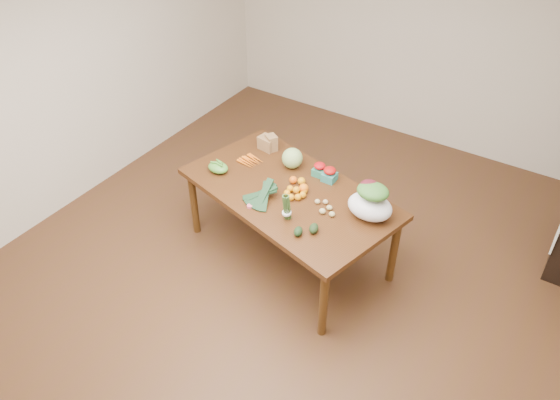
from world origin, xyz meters
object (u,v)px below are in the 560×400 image
Objects in this scene: dining_table at (289,224)px; kale_bunch at (259,195)px; paper_bag at (267,142)px; mandarin_cluster at (296,191)px; salad_bag at (370,203)px; asparagus_bundle at (287,207)px; cabbage at (292,158)px.

kale_bunch is (-0.13, -0.27, 0.45)m from dining_table.
kale_bunch reaches higher than dining_table.
paper_bag is 0.79m from mandarin_cluster.
dining_table is 0.90m from salad_bag.
paper_bag is at bearing 142.05° from mandarin_cluster.
asparagus_bundle is 0.67m from salad_bag.
paper_bag is 1.07m from asparagus_bundle.
mandarin_cluster is at bearing -172.50° from salad_bag.
paper_bag is at bearing 146.68° from asparagus_bundle.
mandarin_cluster is 0.33m from asparagus_bundle.
asparagus_bundle is (0.36, -0.66, 0.03)m from cabbage.
mandarin_cluster is at bearing 122.08° from asparagus_bundle.
paper_bag is 0.59× the size of salad_bag.
mandarin_cluster is 0.66m from salad_bag.
asparagus_bundle is at bearing -72.31° from mandarin_cluster.
dining_table is 0.63m from asparagus_bundle.
salad_bag reaches higher than paper_bag.
paper_bag is 1.15× the size of cabbage.
paper_bag is 1.22× the size of mandarin_cluster.
asparagus_bundle reaches higher than cabbage.
mandarin_cluster is (0.62, -0.48, -0.03)m from paper_bag.
cabbage reaches higher than kale_bunch.
cabbage is (0.36, -0.13, 0.02)m from paper_bag.
salad_bag is at bearing 7.50° from mandarin_cluster.
mandarin_cluster is (0.09, -0.03, 0.42)m from dining_table.
paper_bag reaches higher than dining_table.
kale_bunch is at bearing -61.20° from paper_bag.
dining_table is at bearing -175.49° from salad_bag.
salad_bag is (0.64, 0.08, 0.10)m from mandarin_cluster.
paper_bag is at bearing 133.20° from kale_bunch.
cabbage is 0.44m from mandarin_cluster.
paper_bag is 0.83m from kale_bunch.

